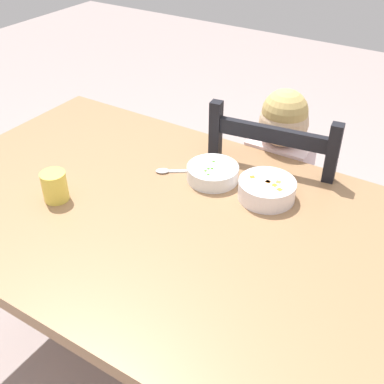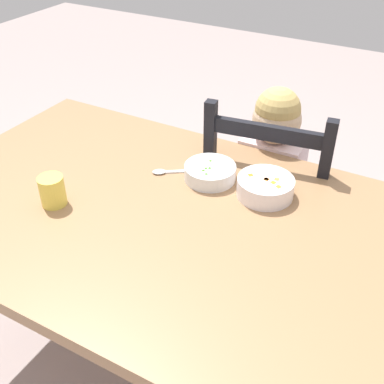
# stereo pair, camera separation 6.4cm
# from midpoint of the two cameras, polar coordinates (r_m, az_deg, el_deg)

# --- Properties ---
(ground_plane) EXTENTS (8.00, 8.00, 0.00)m
(ground_plane) POSITION_cam_midpoint_polar(r_m,az_deg,el_deg) (1.91, -4.03, -20.06)
(ground_plane) COLOR gray
(dining_table) EXTENTS (1.50, 0.94, 0.73)m
(dining_table) POSITION_cam_midpoint_polar(r_m,az_deg,el_deg) (1.43, -5.07, -5.18)
(dining_table) COLOR #946D49
(dining_table) RESTS_ON ground
(dining_chair) EXTENTS (0.47, 0.47, 0.93)m
(dining_chair) POSITION_cam_midpoint_polar(r_m,az_deg,el_deg) (1.87, 7.87, -2.34)
(dining_chair) COLOR black
(dining_chair) RESTS_ON ground
(child_figure) EXTENTS (0.32, 0.31, 0.94)m
(child_figure) POSITION_cam_midpoint_polar(r_m,az_deg,el_deg) (1.76, 8.05, 2.18)
(child_figure) COLOR silver
(child_figure) RESTS_ON ground
(bowl_of_peas) EXTENTS (0.16, 0.16, 0.05)m
(bowl_of_peas) POSITION_cam_midpoint_polar(r_m,az_deg,el_deg) (1.49, 0.94, 2.37)
(bowl_of_peas) COLOR white
(bowl_of_peas) RESTS_ON dining_table
(bowl_of_carrots) EXTENTS (0.17, 0.17, 0.06)m
(bowl_of_carrots) POSITION_cam_midpoint_polar(r_m,az_deg,el_deg) (1.43, 7.45, 0.61)
(bowl_of_carrots) COLOR white
(bowl_of_carrots) RESTS_ON dining_table
(spoon) EXTENTS (0.12, 0.09, 0.01)m
(spoon) POSITION_cam_midpoint_polar(r_m,az_deg,el_deg) (1.54, -4.35, 2.41)
(spoon) COLOR silver
(spoon) RESTS_ON dining_table
(drinking_cup) EXTENTS (0.07, 0.07, 0.09)m
(drinking_cup) POSITION_cam_midpoint_polar(r_m,az_deg,el_deg) (1.44, -17.50, 0.11)
(drinking_cup) COLOR #EDD44F
(drinking_cup) RESTS_ON dining_table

